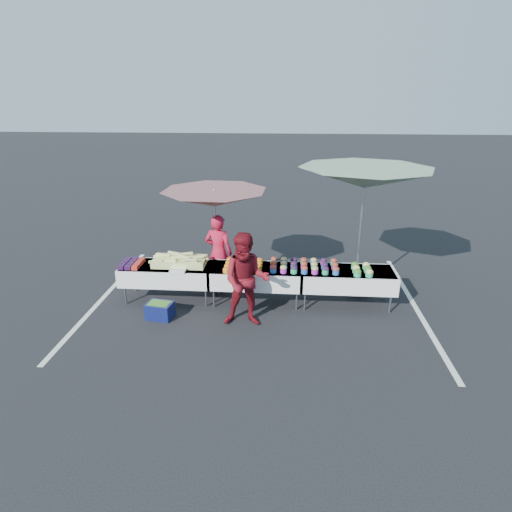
# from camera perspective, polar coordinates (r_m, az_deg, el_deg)

# --- Properties ---
(ground) EXTENTS (80.00, 80.00, 0.00)m
(ground) POSITION_cam_1_polar(r_m,az_deg,el_deg) (8.82, -0.00, -6.08)
(ground) COLOR black
(stripe_left) EXTENTS (0.10, 5.00, 0.00)m
(stripe_left) POSITION_cam_1_polar(r_m,az_deg,el_deg) (9.58, -19.54, -5.08)
(stripe_left) COLOR silver
(stripe_left) RESTS_ON ground
(stripe_right) EXTENTS (0.10, 5.00, 0.00)m
(stripe_right) POSITION_cam_1_polar(r_m,az_deg,el_deg) (9.18, 20.47, -6.36)
(stripe_right) COLOR silver
(stripe_right) RESTS_ON ground
(table_left) EXTENTS (1.86, 0.81, 0.75)m
(table_left) POSITION_cam_1_polar(r_m,az_deg,el_deg) (8.88, -11.67, -2.21)
(table_left) COLOR white
(table_left) RESTS_ON ground
(table_center) EXTENTS (1.86, 0.81, 0.75)m
(table_center) POSITION_cam_1_polar(r_m,az_deg,el_deg) (8.57, -0.00, -2.60)
(table_center) COLOR white
(table_center) RESTS_ON ground
(table_right) EXTENTS (1.86, 0.81, 0.75)m
(table_right) POSITION_cam_1_polar(r_m,az_deg,el_deg) (8.64, 12.01, -2.90)
(table_right) COLOR white
(table_right) RESTS_ON ground
(berry_punnets) EXTENTS (0.40, 0.54, 0.08)m
(berry_punnets) POSITION_cam_1_polar(r_m,az_deg,el_deg) (8.97, -16.24, -0.97)
(berry_punnets) COLOR black
(berry_punnets) RESTS_ON table_left
(corn_pile) EXTENTS (1.16, 0.57, 0.26)m
(corn_pile) POSITION_cam_1_polar(r_m,az_deg,el_deg) (8.76, -10.16, -0.61)
(corn_pile) COLOR #AECD69
(corn_pile) RESTS_ON table_left
(plastic_bags) EXTENTS (0.30, 0.25, 0.05)m
(plastic_bags) POSITION_cam_1_polar(r_m,az_deg,el_deg) (8.46, -10.34, -1.87)
(plastic_bags) COLOR white
(plastic_bags) RESTS_ON table_left
(carrot_bowls) EXTENTS (0.75, 0.69, 0.11)m
(carrot_bowls) POSITION_cam_1_polar(r_m,az_deg,el_deg) (8.50, -1.69, -1.24)
(carrot_bowls) COLOR orange
(carrot_bowls) RESTS_ON table_center
(potato_cups) EXTENTS (1.34, 0.58, 0.16)m
(potato_cups) POSITION_cam_1_polar(r_m,az_deg,el_deg) (8.47, 6.43, -1.24)
(potato_cups) COLOR #2657B5
(potato_cups) RESTS_ON table_right
(bean_baskets) EXTENTS (0.36, 0.50, 0.15)m
(bean_baskets) POSITION_cam_1_polar(r_m,az_deg,el_deg) (8.50, 13.95, -1.73)
(bean_baskets) COLOR #29A76E
(bean_baskets) RESTS_ON table_right
(vendor) EXTENTS (0.68, 0.53, 1.66)m
(vendor) POSITION_cam_1_polar(r_m,az_deg,el_deg) (9.11, -5.00, 0.44)
(vendor) COLOR #BC1534
(vendor) RESTS_ON ground
(customer) EXTENTS (0.87, 0.69, 1.75)m
(customer) POSITION_cam_1_polar(r_m,az_deg,el_deg) (7.63, -1.32, -3.27)
(customer) COLOR maroon
(customer) RESTS_ON ground
(umbrella_left) EXTENTS (2.87, 2.87, 2.21)m
(umbrella_left) POSITION_cam_1_polar(r_m,az_deg,el_deg) (8.73, -5.55, 7.56)
(umbrella_left) COLOR black
(umbrella_left) RESTS_ON ground
(umbrella_right) EXTENTS (2.77, 2.77, 2.70)m
(umbrella_right) POSITION_cam_1_polar(r_m,az_deg,el_deg) (8.70, 14.32, 9.95)
(umbrella_right) COLOR black
(umbrella_right) RESTS_ON ground
(storage_bin) EXTENTS (0.53, 0.42, 0.31)m
(storage_bin) POSITION_cam_1_polar(r_m,az_deg,el_deg) (8.35, -12.70, -7.05)
(storage_bin) COLOR #0E1648
(storage_bin) RESTS_ON ground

